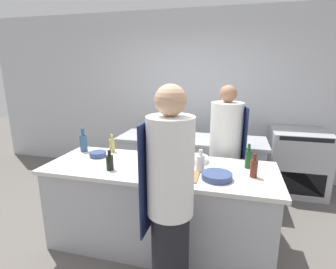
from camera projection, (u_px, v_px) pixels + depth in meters
name	position (u px, v px, depth m)	size (l,w,h in m)	color
ground_plane	(160.00, 241.00, 2.89)	(16.00, 16.00, 0.00)	#605B56
wall_back	(194.00, 95.00, 4.54)	(8.00, 0.06, 2.80)	silver
prep_counter	(160.00, 205.00, 2.78)	(2.35, 0.87, 0.88)	#A8AAAF
pass_counter	(190.00, 166.00, 3.88)	(2.11, 0.69, 0.88)	#A8AAAF
oven_range	(297.00, 161.00, 3.98)	(0.80, 0.72, 0.96)	#A8AAAF
chef_at_prep_near	(170.00, 203.00, 1.94)	(0.36, 0.34, 1.76)	black
chef_at_stove	(225.00, 154.00, 3.23)	(0.44, 0.42, 1.67)	black
bottle_olive_oil	(112.00, 145.00, 3.12)	(0.07, 0.07, 0.21)	#B2A84C
bottle_vinegar	(200.00, 163.00, 2.53)	(0.08, 0.08, 0.22)	silver
bottle_wine	(83.00, 142.00, 3.13)	(0.09, 0.09, 0.29)	#2D5175
bottle_cooking_oil	(248.00, 158.00, 2.61)	(0.06, 0.06, 0.25)	#19471E
bottle_sauce	(110.00, 162.00, 2.56)	(0.07, 0.07, 0.20)	black
bottle_water	(254.00, 168.00, 2.39)	(0.07, 0.07, 0.23)	#5B2319
bowl_mixing_large	(217.00, 176.00, 2.36)	(0.28, 0.28, 0.06)	navy
bowl_prep_small	(98.00, 154.00, 2.96)	(0.19, 0.19, 0.06)	navy
bowl_ceramic_blue	(167.00, 156.00, 2.90)	(0.24, 0.24, 0.05)	#B7BABC
bowl_wooden_salad	(197.00, 159.00, 2.80)	(0.25, 0.25, 0.06)	white
cutting_board	(181.00, 175.00, 2.44)	(0.33, 0.27, 0.01)	olive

